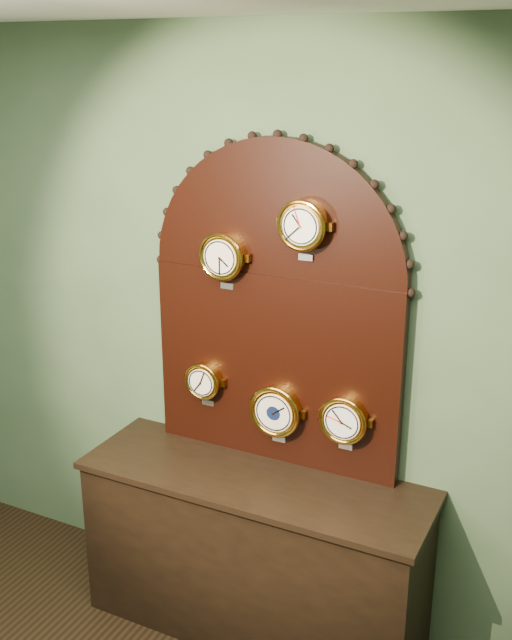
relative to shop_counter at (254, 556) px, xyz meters
The scene contains 8 objects.
wall_back 1.04m from the shop_counter, 90.00° to the left, with size 4.00×4.00×0.00m, color #435C3F.
shop_counter is the anchor object (origin of this frame).
display_board 1.25m from the shop_counter, 90.00° to the left, with size 1.26×0.06×1.53m.
roman_clock 1.43m from the shop_counter, 146.24° to the left, with size 0.22×0.08×0.27m.
arabic_clock 1.59m from the shop_counter, 45.10° to the left, with size 0.22×0.08×0.27m.
hygrometer 0.87m from the shop_counter, 155.79° to the left, with size 0.18×0.08×0.24m.
barometer 0.72m from the shop_counter, 76.08° to the left, with size 0.25×0.08×0.30m.
tide_clock 0.83m from the shop_counter, 22.66° to the left, with size 0.22×0.08×0.27m.
Camera 1 is at (1.38, -0.51, 2.64)m, focal length 43.03 mm.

